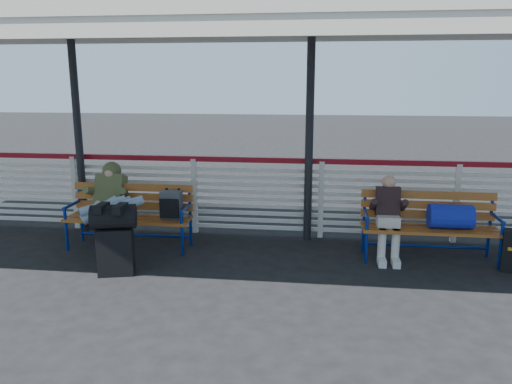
# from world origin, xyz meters

# --- Properties ---
(ground) EXTENTS (60.00, 60.00, 0.00)m
(ground) POSITION_xyz_m (0.00, 0.00, 0.00)
(ground) COLOR black
(ground) RESTS_ON ground
(fence) EXTENTS (12.08, 0.08, 1.24)m
(fence) POSITION_xyz_m (0.00, 1.90, 0.66)
(fence) COLOR silver
(fence) RESTS_ON ground
(canopy) EXTENTS (12.60, 3.60, 3.16)m
(canopy) POSITION_xyz_m (-0.00, 0.87, 3.04)
(canopy) COLOR silver
(canopy) RESTS_ON ground
(luggage_stack) EXTENTS (0.60, 0.43, 0.90)m
(luggage_stack) POSITION_xyz_m (-0.56, 0.04, 0.49)
(luggage_stack) COLOR black
(luggage_stack) RESTS_ON ground
(bench_left) EXTENTS (1.80, 0.56, 0.92)m
(bench_left) POSITION_xyz_m (-0.61, 1.08, 0.58)
(bench_left) COLOR #B05822
(bench_left) RESTS_ON ground
(bench_right) EXTENTS (1.80, 0.56, 0.92)m
(bench_right) POSITION_xyz_m (3.57, 1.07, 0.59)
(bench_right) COLOR #B05822
(bench_right) RESTS_ON ground
(traveler_man) EXTENTS (0.93, 1.64, 0.77)m
(traveler_man) POSITION_xyz_m (-0.90, 0.73, 0.73)
(traveler_man) COLOR #7B8BA6
(traveler_man) RESTS_ON ground
(companion_person) EXTENTS (0.32, 0.66, 1.15)m
(companion_person) POSITION_xyz_m (2.90, 1.06, 0.60)
(companion_person) COLOR beige
(companion_person) RESTS_ON ground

